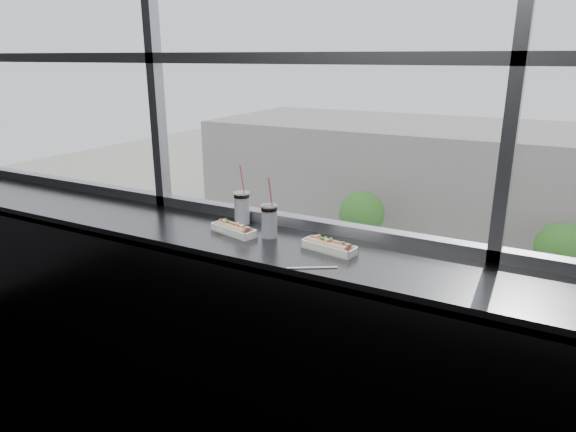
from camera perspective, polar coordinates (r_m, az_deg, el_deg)
The scene contains 20 objects.
wall_back_lower at distance 3.07m, azimuth 1.55°, elevation -11.05°, with size 6.00×6.00×0.00m, color black.
counter at distance 2.63m, azimuth -1.08°, elevation -3.57°, with size 6.00×0.55×0.06m, color #535353.
counter_fascia at distance 2.67m, azimuth -3.82°, elevation -15.77°, with size 6.00×0.04×1.04m, color #535353.
hotdog_tray_left at distance 2.76m, azimuth -6.08°, elevation -1.41°, with size 0.29×0.16×0.07m.
hotdog_tray_right at distance 2.51m, azimuth 4.59°, elevation -3.30°, with size 0.29×0.14×0.07m.
soda_cup_left at distance 2.91m, azimuth -5.15°, elevation 1.11°, with size 0.09×0.09×0.34m.
soda_cup_right at distance 2.67m, azimuth -2.09°, elevation -0.39°, with size 0.09×0.09×0.33m.
loose_straw at distance 2.31m, azimuth 2.70°, elevation -5.75°, with size 0.01×0.01×0.23m, color white.
wrapper at distance 2.79m, azimuth -7.05°, elevation -1.50°, with size 0.11×0.08×0.03m, color silver.
plaza_ground at distance 47.73m, azimuth 25.92°, elevation -0.28°, with size 120.00×120.00×0.00m, color #ADA595.
street_asphalt at distance 25.93m, azimuth 22.55°, elevation -14.18°, with size 80.00×10.00×0.06m, color black.
far_sidewalk at distance 33.09m, azimuth 24.22°, elevation -7.41°, with size 80.00×6.00×0.04m, color #ADA595.
far_building at distance 41.42m, azimuth 26.16°, elevation 2.97°, with size 50.00×14.00×8.00m, color gray.
car_near_b at distance 23.40m, azimuth 4.11°, elevation -13.35°, with size 6.15×2.56×2.05m, color #393838.
car_near_a at distance 27.11m, azimuth -11.40°, elevation -8.81°, with size 6.97×2.90×2.32m, color silver.
car_far_a at distance 31.57m, azimuth 2.94°, elevation -4.88°, with size 6.16×2.57×2.05m, color black.
pedestrian_b at distance 33.32m, azimuth 24.33°, elevation -5.06°, with size 1.03×0.77×2.32m, color #66605B.
pedestrian_a at distance 33.17m, azimuth 13.84°, elevation -4.38°, with size 0.88×0.66×1.97m, color #66605B.
tree_left at distance 33.82m, azimuth 8.19°, elevation 0.24°, with size 3.00×3.00×4.68m.
tree_center at distance 32.04m, azimuth 28.02°, elevation -3.11°, with size 2.77×2.77×4.33m.
Camera 1 is at (1.22, -0.91, 2.01)m, focal length 32.00 mm.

